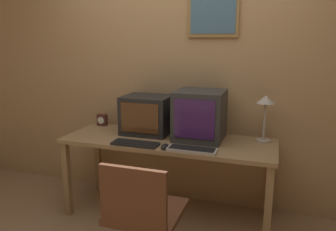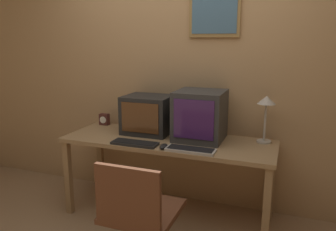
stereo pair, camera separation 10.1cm
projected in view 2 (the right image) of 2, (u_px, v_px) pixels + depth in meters
name	position (u px, v px, depth m)	size (l,w,h in m)	color
wall_back	(183.00, 73.00, 3.20)	(8.00, 0.08, 2.60)	tan
desk	(168.00, 148.00, 2.95)	(1.89, 0.66, 0.75)	#99754C
monitor_left	(148.00, 114.00, 3.11)	(0.44, 0.38, 0.36)	black
monitor_right	(200.00, 115.00, 2.89)	(0.42, 0.43, 0.44)	#333333
keyboard_main	(135.00, 143.00, 2.78)	(0.40, 0.15, 0.03)	black
keyboard_side	(191.00, 150.00, 2.61)	(0.40, 0.14, 0.03)	#A8A399
mouse_near_keyboard	(164.00, 146.00, 2.67)	(0.06, 0.11, 0.04)	black
desk_clock	(104.00, 119.00, 3.43)	(0.10, 0.06, 0.12)	#4C231E
desk_lamp	(266.00, 107.00, 2.77)	(0.15, 0.15, 0.41)	#B2A899
office_chair	(140.00, 225.00, 2.24)	(0.51, 0.51, 0.86)	black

